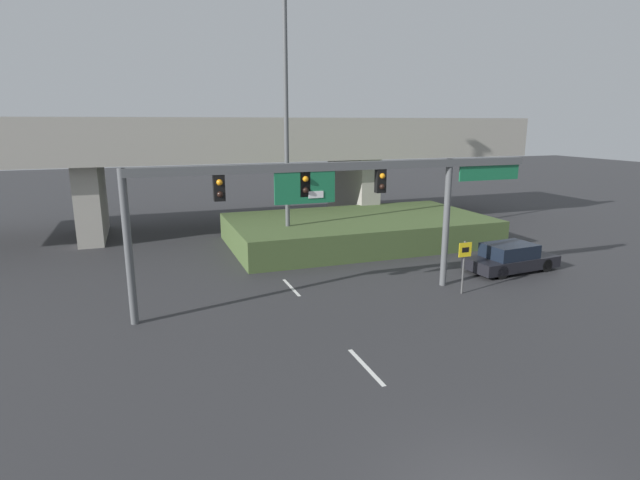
# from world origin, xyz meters

# --- Properties ---
(lane_markings) EXTENTS (0.14, 33.22, 0.01)m
(lane_markings) POSITION_xyz_m (0.00, 13.73, 0.00)
(lane_markings) COLOR silver
(lane_markings) RESTS_ON ground
(signal_gantry) EXTENTS (16.63, 0.44, 5.54)m
(signal_gantry) POSITION_xyz_m (1.27, 11.79, 4.55)
(signal_gantry) COLOR #515456
(signal_gantry) RESTS_ON ground
(speed_limit_sign) EXTENTS (0.60, 0.11, 2.27)m
(speed_limit_sign) POSITION_xyz_m (6.54, 10.53, 1.48)
(speed_limit_sign) COLOR #4C4C4C
(speed_limit_sign) RESTS_ON ground
(highway_light_pole_near) EXTENTS (0.70, 0.36, 13.28)m
(highway_light_pole_near) POSITION_xyz_m (1.51, 19.38, 7.01)
(highway_light_pole_near) COLOR #515456
(highway_light_pole_near) RESTS_ON ground
(overpass_bridge) EXTENTS (41.37, 8.13, 7.31)m
(overpass_bridge) POSITION_xyz_m (0.00, 27.35, 5.17)
(overpass_bridge) COLOR #A39E93
(overpass_bridge) RESTS_ON ground
(grass_embankment) EXTENTS (15.07, 8.34, 1.54)m
(grass_embankment) POSITION_xyz_m (6.18, 20.46, 0.77)
(grass_embankment) COLOR #42562D
(grass_embankment) RESTS_ON ground
(parked_sedan_near_right) EXTENTS (4.65, 2.24, 1.35)m
(parked_sedan_near_right) POSITION_xyz_m (10.73, 12.57, 0.63)
(parked_sedan_near_right) COLOR black
(parked_sedan_near_right) RESTS_ON ground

